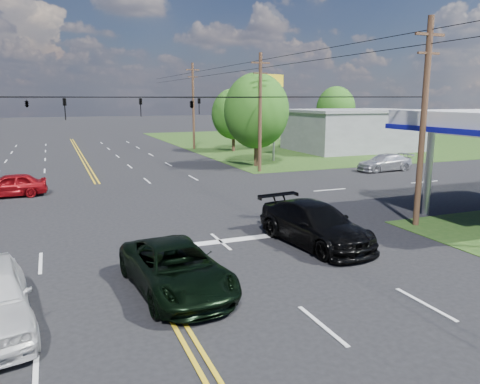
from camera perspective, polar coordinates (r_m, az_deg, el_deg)
name	(u,v)px	position (r m, az deg, el deg)	size (l,w,h in m)	color
ground	(112,208)	(26.63, -15.38, -1.95)	(280.00, 280.00, 0.00)	black
grass_ne	(333,140)	(69.33, 11.22, 6.20)	(46.00, 48.00, 0.03)	#1E4114
stop_bar	(253,238)	(20.33, 1.62, -5.62)	(10.00, 0.50, 0.02)	silver
retail_ne	(354,131)	(56.47, 13.70, 7.22)	(14.00, 10.00, 4.40)	slate
pole_se	(423,121)	(23.10, 21.45, 8.04)	(1.60, 0.28, 9.50)	#44291C
pole_ne	(260,111)	(38.25, 2.47, 9.80)	(1.60, 0.28, 9.50)	#44291C
pole_right_far	(193,105)	(56.09, -5.71, 10.49)	(1.60, 0.28, 10.00)	#44291C
span_wire_signals	(105,97)	(25.97, -16.08, 11.05)	(26.00, 18.00, 1.13)	black
power_lines	(107,41)	(24.13, -15.90, 17.27)	(26.04, 100.00, 0.64)	black
tree_right_a	(256,111)	(41.40, 2.01, 9.85)	(5.70, 5.70, 8.18)	#44291C
tree_right_b	(233,114)	(53.45, -0.81, 9.49)	(4.94, 4.94, 7.09)	#44291C
tree_far_r	(336,109)	(66.87, 11.59, 9.91)	(5.32, 5.32, 7.63)	#44291C
pickup_dkgreen	(176,268)	(14.83, -7.79, -9.19)	(2.51, 5.44, 1.51)	black
suv_black	(315,224)	(19.52, 9.13, -3.88)	(2.39, 5.89, 1.71)	black
sedan_red	(10,185)	(31.84, -26.25, 0.74)	(1.71, 4.25, 1.45)	maroon
sedan_far	(384,162)	(40.80, 17.19, 3.46)	(1.97, 4.84, 1.41)	#BCBDC1
polesign_ne	(274,94)	(45.02, 4.21, 11.88)	(2.18, 1.08, 8.18)	#A5A5AA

